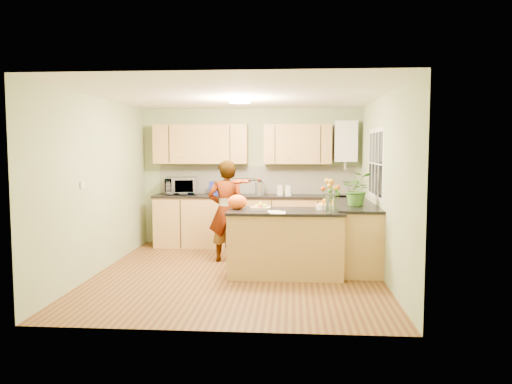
{
  "coord_description": "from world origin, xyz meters",
  "views": [
    {
      "loc": [
        0.76,
        -6.92,
        1.77
      ],
      "look_at": [
        0.22,
        0.5,
        1.12
      ],
      "focal_mm": 35.0,
      "sensor_mm": 36.0,
      "label": 1
    }
  ],
  "objects": [
    {
      "name": "ceiling",
      "position": [
        0.0,
        0.0,
        2.5
      ],
      "size": [
        4.0,
        4.5,
        0.02
      ],
      "primitive_type": "cube",
      "color": "white",
      "rests_on": "wall_back"
    },
    {
      "name": "wall_front",
      "position": [
        0.0,
        -2.25,
        1.25
      ],
      "size": [
        4.0,
        0.02,
        2.5
      ],
      "primitive_type": "cube",
      "color": "#8C9E71",
      "rests_on": "floor"
    },
    {
      "name": "potted_plant",
      "position": [
        1.7,
        0.35,
        1.19
      ],
      "size": [
        0.48,
        0.43,
        0.5
      ],
      "primitive_type": "imported",
      "rotation": [
        0.0,
        0.0,
        -0.1
      ],
      "color": "#396F25",
      "rests_on": "right_counter"
    },
    {
      "name": "back_counter",
      "position": [
        0.1,
        1.95,
        0.47
      ],
      "size": [
        3.64,
        0.62,
        0.94
      ],
      "color": "#AB8044",
      "rests_on": "floor"
    },
    {
      "name": "floor",
      "position": [
        0.0,
        0.0,
        0.0
      ],
      "size": [
        4.5,
        4.5,
        0.0
      ],
      "primitive_type": "plane",
      "color": "#512D17",
      "rests_on": "ground"
    },
    {
      "name": "microwave",
      "position": [
        -1.26,
        1.98,
        1.09
      ],
      "size": [
        0.62,
        0.47,
        0.31
      ],
      "primitive_type": "imported",
      "rotation": [
        0.0,
        0.0,
        0.18
      ],
      "color": "white",
      "rests_on": "back_counter"
    },
    {
      "name": "kettle",
      "position": [
        0.18,
        1.97,
        1.07
      ],
      "size": [
        0.17,
        0.17,
        0.32
      ],
      "rotation": [
        0.0,
        0.0,
        -0.04
      ],
      "color": "silver",
      "rests_on": "back_counter"
    },
    {
      "name": "right_counter",
      "position": [
        1.7,
        0.85,
        0.47
      ],
      "size": [
        0.62,
        2.24,
        0.94
      ],
      "color": "#AB8044",
      "rests_on": "floor"
    },
    {
      "name": "peninsula_island",
      "position": [
        0.67,
        -0.01,
        0.46
      ],
      "size": [
        1.6,
        0.82,
        0.92
      ],
      "color": "#AB8044",
      "rests_on": "floor"
    },
    {
      "name": "fruit_dish",
      "position": [
        0.32,
        -0.01,
        0.96
      ],
      "size": [
        0.29,
        0.29,
        0.1
      ],
      "color": "beige",
      "rests_on": "peninsula_island"
    },
    {
      "name": "boiler",
      "position": [
        1.7,
        2.09,
        1.9
      ],
      "size": [
        0.4,
        0.3,
        0.86
      ],
      "color": "white",
      "rests_on": "wall_back"
    },
    {
      "name": "window_right",
      "position": [
        1.99,
        0.6,
        1.55
      ],
      "size": [
        0.01,
        1.3,
        1.05
      ],
      "color": "white",
      "rests_on": "wall_right"
    },
    {
      "name": "splashback",
      "position": [
        0.1,
        2.23,
        1.2
      ],
      "size": [
        3.6,
        0.02,
        0.52
      ],
      "primitive_type": "cube",
      "color": "white",
      "rests_on": "back_counter"
    },
    {
      "name": "jar_white",
      "position": [
        0.69,
        1.9,
        1.03
      ],
      "size": [
        0.12,
        0.12,
        0.18
      ],
      "primitive_type": "cylinder",
      "rotation": [
        0.0,
        0.0,
        -0.04
      ],
      "color": "white",
      "rests_on": "back_counter"
    },
    {
      "name": "light_switch",
      "position": [
        -1.99,
        -0.6,
        1.3
      ],
      "size": [
        0.02,
        0.09,
        0.09
      ],
      "primitive_type": "cube",
      "color": "white",
      "rests_on": "wall_left"
    },
    {
      "name": "blue_box",
      "position": [
        -0.56,
        1.98,
        1.06
      ],
      "size": [
        0.33,
        0.26,
        0.24
      ],
      "primitive_type": "cube",
      "rotation": [
        0.0,
        0.0,
        -0.14
      ],
      "color": "navy",
      "rests_on": "back_counter"
    },
    {
      "name": "papers",
      "position": [
        0.57,
        -0.31,
        0.92
      ],
      "size": [
        0.2,
        0.28,
        0.01
      ],
      "primitive_type": "cube",
      "color": "white",
      "rests_on": "peninsula_island"
    },
    {
      "name": "orange_bowl",
      "position": [
        1.22,
        0.14,
        0.98
      ],
      "size": [
        0.23,
        0.23,
        0.14
      ],
      "color": "beige",
      "rests_on": "peninsula_island"
    },
    {
      "name": "upper_cabinets",
      "position": [
        -0.18,
        2.08,
        1.85
      ],
      "size": [
        3.2,
        0.34,
        0.7
      ],
      "color": "#AB8044",
      "rests_on": "wall_back"
    },
    {
      "name": "jar_cream",
      "position": [
        0.55,
        1.97,
        1.03
      ],
      "size": [
        0.13,
        0.13,
        0.18
      ],
      "primitive_type": "cylinder",
      "rotation": [
        0.0,
        0.0,
        -0.13
      ],
      "color": "beige",
      "rests_on": "back_counter"
    },
    {
      "name": "flower_vase",
      "position": [
        1.27,
        -0.19,
        1.25
      ],
      "size": [
        0.27,
        0.27,
        0.5
      ],
      "rotation": [
        0.0,
        0.0,
        0.4
      ],
      "color": "silver",
      "rests_on": "peninsula_island"
    },
    {
      "name": "violin",
      "position": [
        -0.06,
        0.56,
        1.28
      ],
      "size": [
        0.6,
        0.52,
        0.15
      ],
      "primitive_type": null,
      "rotation": [
        0.17,
        0.0,
        -0.61
      ],
      "color": "#521905",
      "rests_on": "violinist"
    },
    {
      "name": "violinist",
      "position": [
        -0.26,
        0.78,
        0.8
      ],
      "size": [
        0.61,
        0.42,
        1.59
      ],
      "primitive_type": "imported",
      "rotation": [
        0.0,
        0.0,
        3.21
      ],
      "color": "#ECB290",
      "rests_on": "floor"
    },
    {
      "name": "ceiling_lamp",
      "position": [
        0.0,
        0.3,
        2.46
      ],
      "size": [
        0.3,
        0.3,
        0.07
      ],
      "color": "#FFEABF",
      "rests_on": "ceiling"
    },
    {
      "name": "wall_left",
      "position": [
        -2.0,
        0.0,
        1.25
      ],
      "size": [
        0.02,
        4.5,
        2.5
      ],
      "primitive_type": "cube",
      "color": "#8C9E71",
      "rests_on": "floor"
    },
    {
      "name": "wall_right",
      "position": [
        2.0,
        0.0,
        1.25
      ],
      "size": [
        0.02,
        4.5,
        2.5
      ],
      "primitive_type": "cube",
      "color": "#8C9E71",
      "rests_on": "floor"
    },
    {
      "name": "orange_bag",
      "position": [
        -0.01,
        0.04,
        1.02
      ],
      "size": [
        0.31,
        0.27,
        0.21
      ],
      "primitive_type": "ellipsoid",
      "rotation": [
        0.0,
        0.0,
        -0.16
      ],
      "color": "#FF5F15",
      "rests_on": "peninsula_island"
    },
    {
      "name": "wall_back",
      "position": [
        0.0,
        2.25,
        1.25
      ],
      "size": [
        4.0,
        0.02,
        2.5
      ],
      "primitive_type": "cube",
      "color": "#8C9E71",
      "rests_on": "floor"
    }
  ]
}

